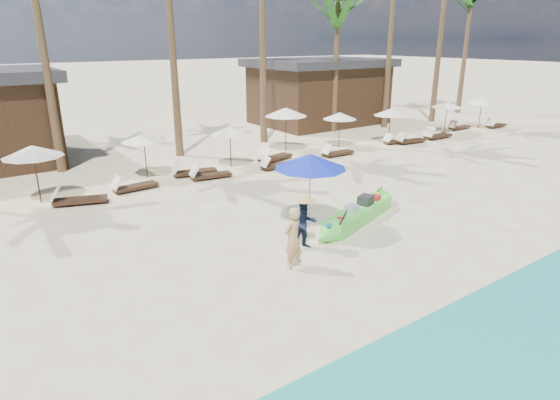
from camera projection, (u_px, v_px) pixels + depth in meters
ground at (330, 277)px, 11.60m from camera, size 240.00×240.00×0.00m
wet_sand_strip at (528, 396)px, 7.73m from camera, size 240.00×4.50×0.01m
green_canoe at (359, 213)px, 15.10m from camera, size 5.51×2.24×0.73m
tourist at (293, 238)px, 11.80m from camera, size 0.69×0.55×1.64m
vendor_green at (304, 224)px, 12.93m from camera, size 0.82×0.69×1.48m
blue_umbrella at (310, 161)px, 13.90m from camera, size 2.20×2.20×2.36m
resort_parasol_4 at (32, 151)px, 16.21m from camera, size 2.04×2.04×2.10m
lounger_4_right at (76, 199)px, 16.56m from camera, size 1.98×1.16×0.64m
resort_parasol_5 at (143, 137)px, 19.30m from camera, size 1.86×1.86×1.92m
lounger_5_left at (132, 186)px, 18.06m from camera, size 1.80×0.66×0.60m
resort_parasol_6 at (230, 131)px, 21.03m from camera, size 1.79×1.79×1.84m
lounger_6_left at (192, 171)px, 20.04m from camera, size 1.98×0.98×0.65m
lounger_6_right at (208, 174)px, 19.59m from camera, size 1.81×0.77×0.59m
resort_parasol_7 at (286, 112)px, 23.88m from camera, size 2.19×2.19×2.25m
lounger_7_left at (275, 165)px, 21.13m from camera, size 1.65×0.51×0.56m
lounger_7_right at (273, 157)px, 22.39m from camera, size 2.05×1.06×0.67m
resort_parasol_8 at (340, 116)px, 24.89m from camera, size 1.82×1.82×1.87m
lounger_8_left at (336, 152)px, 23.41m from camera, size 1.78×0.60×0.60m
resort_parasol_9 at (391, 112)px, 25.83m from camera, size 1.87×1.87×1.93m
lounger_9_left at (395, 140)px, 26.18m from camera, size 1.69×0.65×0.56m
lounger_9_right at (409, 140)px, 26.19m from camera, size 1.88×0.79×0.62m
resort_parasol_10 at (447, 104)px, 28.71m from camera, size 1.89×1.89×1.94m
lounger_10_left at (436, 135)px, 27.41m from camera, size 1.99×0.64×0.67m
lounger_10_right at (458, 127)px, 30.20m from camera, size 1.75×0.56×0.59m
resort_parasol_11 at (482, 102)px, 30.14m from camera, size 1.87×1.87×1.92m
lounger_11_left at (495, 125)px, 30.85m from camera, size 1.81×0.63×0.61m
palm_6 at (338, 12)px, 27.49m from camera, size 2.08×2.08×8.51m
palm_9 at (471, 3)px, 34.64m from camera, size 2.08×2.08×9.82m
pavilion_east at (319, 91)px, 32.02m from camera, size 8.80×6.60×4.30m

